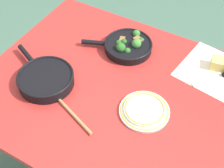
# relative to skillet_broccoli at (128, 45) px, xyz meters

# --- Properties ---
(ground_plane) EXTENTS (14.00, 14.00, 0.00)m
(ground_plane) POSITION_rel_skillet_broccoli_xyz_m (0.06, -0.26, -0.79)
(ground_plane) COLOR #476B56
(dining_table_red) EXTENTS (1.17, 0.98, 0.76)m
(dining_table_red) POSITION_rel_skillet_broccoli_xyz_m (0.06, -0.26, -0.11)
(dining_table_red) COLOR #B72D28
(dining_table_red) RESTS_ON ground_plane
(skillet_broccoli) EXTENTS (0.35, 0.24, 0.08)m
(skillet_broccoli) POSITION_rel_skillet_broccoli_xyz_m (0.00, 0.00, 0.00)
(skillet_broccoli) COLOR black
(skillet_broccoli) RESTS_ON dining_table_red
(skillet_eggs) EXTENTS (0.37, 0.26, 0.06)m
(skillet_eggs) POSITION_rel_skillet_broccoli_xyz_m (-0.22, -0.39, 0.00)
(skillet_eggs) COLOR black
(skillet_eggs) RESTS_ON dining_table_red
(wooden_spoon) EXTENTS (0.34, 0.15, 0.02)m
(wooden_spoon) POSITION_rel_skillet_broccoli_xyz_m (-0.10, -0.44, -0.02)
(wooden_spoon) COLOR #A87A4C
(wooden_spoon) RESTS_ON dining_table_red
(parchment_sheet) EXTENTS (0.39, 0.35, 0.00)m
(parchment_sheet) POSITION_rel_skillet_broccoli_xyz_m (0.45, 0.06, -0.03)
(parchment_sheet) COLOR silver
(parchment_sheet) RESTS_ON dining_table_red
(grater_knife) EXTENTS (0.18, 0.20, 0.02)m
(grater_knife) POSITION_rel_skillet_broccoli_xyz_m (0.47, 0.05, -0.02)
(grater_knife) COLOR silver
(grater_knife) RESTS_ON dining_table_red
(cheese_block) EXTENTS (0.09, 0.08, 0.05)m
(cheese_block) POSITION_rel_skillet_broccoli_xyz_m (0.44, 0.10, -0.00)
(cheese_block) COLOR #EACC66
(cheese_block) RESTS_ON dining_table_red
(dinner_plate_stack) EXTENTS (0.22, 0.22, 0.03)m
(dinner_plate_stack) POSITION_rel_skillet_broccoli_xyz_m (0.24, -0.31, -0.01)
(dinner_plate_stack) COLOR silver
(dinner_plate_stack) RESTS_ON dining_table_red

